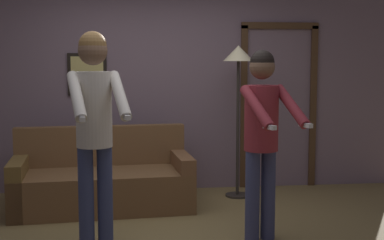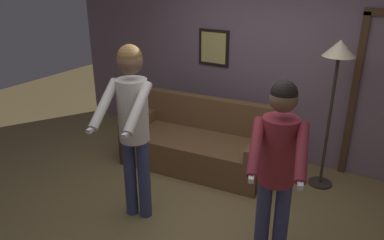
# 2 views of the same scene
# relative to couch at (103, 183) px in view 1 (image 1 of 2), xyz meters

# --- Properties ---
(ground_plane) EXTENTS (12.00, 12.00, 0.00)m
(ground_plane) POSITION_rel_couch_xyz_m (0.55, -1.11, -0.28)
(ground_plane) COLOR olive
(back_wall_assembly) EXTENTS (6.40, 0.10, 2.60)m
(back_wall_assembly) POSITION_rel_couch_xyz_m (0.57, 0.84, 1.02)
(back_wall_assembly) COLOR slate
(back_wall_assembly) RESTS_ON ground_plane
(couch) EXTENTS (1.96, 1.01, 0.87)m
(couch) POSITION_rel_couch_xyz_m (0.00, 0.00, 0.00)
(couch) COLOR brown
(couch) RESTS_ON ground_plane
(torchiere_lamp) EXTENTS (0.36, 0.36, 1.78)m
(torchiere_lamp) POSITION_rel_couch_xyz_m (1.56, 0.34, 1.23)
(torchiere_lamp) COLOR #332D28
(torchiere_lamp) RESTS_ON ground_plane
(person_standing_left) EXTENTS (0.54, 0.71, 1.85)m
(person_standing_left) POSITION_rel_couch_xyz_m (0.02, -1.31, 0.86)
(person_standing_left) COLOR #3A4371
(person_standing_left) RESTS_ON ground_plane
(person_standing_right) EXTENTS (0.55, 0.68, 1.70)m
(person_standing_right) POSITION_rel_couch_xyz_m (1.46, -1.23, 0.75)
(person_standing_right) COLOR #3C416D
(person_standing_right) RESTS_ON ground_plane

